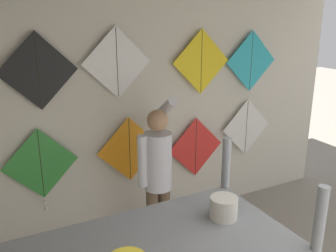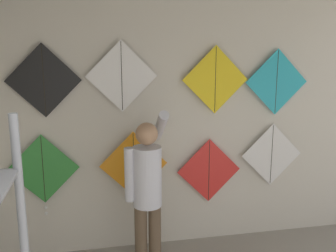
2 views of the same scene
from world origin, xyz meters
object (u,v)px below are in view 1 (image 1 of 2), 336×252
Objects in this scene: kite_2 at (196,147)px; kite_6 at (201,62)px; kite_7 at (251,61)px; kite_5 at (117,63)px; kite_4 at (38,71)px; kite_3 at (246,127)px; shopkeeper at (158,171)px; kite_0 at (41,166)px; kite_1 at (130,149)px.

kite_2 is 1.03m from kite_6.
kite_6 is 0.72m from kite_7.
kite_2 is 1.45m from kite_5.
kite_4 is (-1.73, 0.00, 1.05)m from kite_2.
shopkeeper is at bearing -159.79° from kite_3.
kite_6 is at bearing 180.00° from kite_7.
kite_5 is 1.00× the size of kite_7.
kite_4 is (0.07, 0.00, 0.93)m from kite_0.
kite_7 is (0.77, 0.00, 0.99)m from kite_2.
kite_7 is (0.72, 0.00, -0.04)m from kite_6.
kite_3 is (2.56, 0.00, 0.03)m from kite_0.
shopkeeper is 1.16m from kite_0.
shopkeeper reaches higher than kite_2.
kite_5 is (-1.72, 0.00, 0.94)m from kite_3.
kite_5 reaches higher than kite_3.
kite_4 is at bearing 180.00° from kite_2.
kite_5 is (-0.17, 0.57, 1.01)m from shopkeeper.
kite_4 reaches higher than kite_1.
kite_5 is at bearing 0.00° from kite_4.
shopkeeper is 1.17m from kite_5.
kite_1 is at bearing 0.02° from kite_0.
kite_4 is 0.77m from kite_5.
kite_0 reaches higher than kite_2.
kite_7 reaches higher than kite_2.
kite_2 is at bearing 180.00° from kite_7.
kite_4 is at bearing 180.00° from kite_3.
kite_2 is (1.80, 0.00, -0.12)m from kite_0.
kite_5 reaches higher than kite_2.
shopkeeper is 2.26× the size of kite_1.
kite_0 is 1.19× the size of kite_7.
kite_3 reaches higher than kite_1.
kite_5 is (0.84, 0.00, 0.97)m from kite_0.
shopkeeper is 1.90× the size of kite_0.
kite_4 is at bearing 147.70° from shopkeeper.
kite_0 is at bearing -179.97° from kite_5.
kite_0 reaches higher than kite_1.
kite_4 is at bearing 180.00° from kite_7.
kite_1 is at bearing 95.47° from shopkeeper.
kite_7 is (1.56, 0.57, 0.92)m from shopkeeper.
kite_7 is (2.50, 0.00, -0.06)m from kite_4.
kite_1 is 1.00× the size of kite_7.
kite_4 is at bearing 180.00° from kite_6.
kite_6 is (1.85, 0.00, 0.91)m from kite_0.
kite_3 is (1.62, 0.00, 0.02)m from kite_1.
kite_2 is 1.00× the size of kite_3.
kite_7 is at bearing 0.00° from kite_5.
kite_6 is at bearing 33.16° from shopkeeper.
kite_6 reaches higher than kite_0.
kite_2 is 2.03m from kite_4.
kite_3 is 1.00× the size of kite_4.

